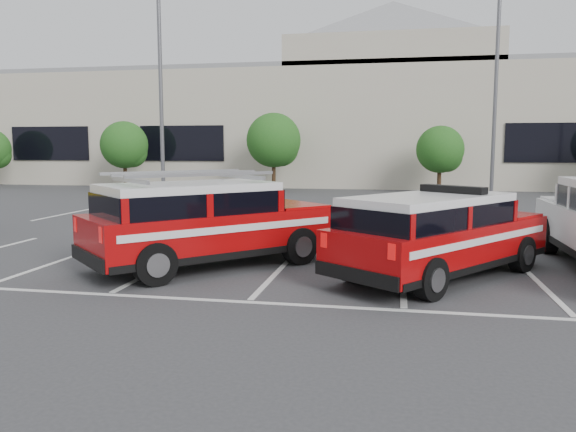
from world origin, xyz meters
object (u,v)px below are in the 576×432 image
Objects in this scene: tree_mid_left at (275,142)px; ladder_suv at (207,229)px; tree_mid_right at (442,151)px; light_pole_mid at (495,95)px; fire_chief_suv at (439,241)px; tree_left at (126,147)px; convention_building at (367,121)px; light_pole_left at (161,92)px.

tree_mid_left is 22.51m from ladder_suv.
tree_mid_right is at bearing -0.00° from tree_mid_left.
light_pole_mid is 17.20m from fire_chief_suv.
tree_left is 28.93m from fire_chief_suv.
tree_mid_right is at bearing 122.89° from fire_chief_suv.
convention_building is 13.58× the size of tree_left.
light_pole_left is (-13.09, -10.05, 2.68)m from tree_mid_right.
tree_mid_right is at bearing -63.43° from convention_building.
tree_left reaches higher than ladder_suv.
tree_mid_left is at bearing 180.00° from tree_mid_right.
tree_mid_left is at bearing 153.08° from light_pole_mid.
ladder_suv is (-8.71, -16.13, -4.31)m from light_pole_mid.
convention_building is 5.86× the size of light_pole_mid.
tree_left is 0.80× the size of ladder_suv.
convention_building reaches higher than tree_left.
fire_chief_suv is at bearing -84.23° from convention_building.
tree_mid_right is at bearing -0.00° from tree_left.
tree_left is at bearing -146.95° from convention_building.
tree_mid_right is (10.00, -0.00, -0.54)m from tree_mid_left.
convention_building is at bearing 116.57° from tree_mid_right.
light_pole_mid reaches higher than fire_chief_suv.
fire_chief_suv is (-1.66, -22.29, -1.72)m from tree_mid_right.
tree_left is 0.80× the size of fire_chief_suv.
tree_mid_left is (-5.09, -9.82, -1.68)m from convention_building.
light_pole_left reaches higher than fire_chief_suv.
tree_mid_left reaches higher than ladder_suv.
tree_mid_right is 23.25m from ladder_suv.
fire_chief_suv is at bearing -46.97° from light_pole_left.
tree_left is at bearing -180.00° from tree_mid_left.
tree_mid_left is 1.21× the size of tree_mid_right.
light_pole_mid is at bearing 105.30° from ladder_suv.
tree_left is 20.00m from tree_mid_right.
light_pole_mid is (21.91, -6.05, 2.41)m from tree_left.
tree_mid_right is 0.39× the size of light_pole_left.
tree_mid_right is 22.42m from fire_chief_suv.
tree_left is at bearing 180.00° from tree_mid_right.
fire_chief_suv is at bearing -50.55° from tree_left.
convention_building reaches higher than tree_mid_left.
tree_mid_left is at bearing 141.88° from ladder_suv.
ladder_suv is at bearing -81.78° from tree_mid_left.
tree_mid_right is 16.72m from light_pole_left.
tree_mid_left reaches higher than tree_mid_right.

